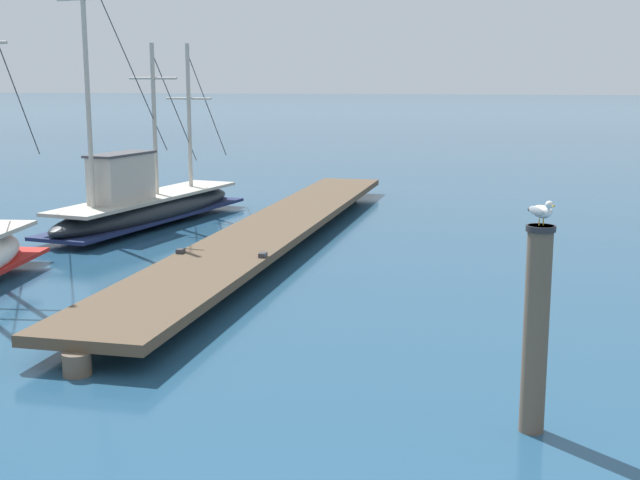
% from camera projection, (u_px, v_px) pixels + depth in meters
% --- Properties ---
extents(floating_dock, '(1.97, 18.08, 0.53)m').
position_uv_depth(floating_dock, '(275.00, 227.00, 18.99)').
color(floating_dock, brown).
rests_on(floating_dock, ground).
extents(fishing_boat_0, '(2.78, 7.83, 6.70)m').
position_uv_depth(fishing_boat_0, '(146.00, 204.00, 21.28)').
color(fishing_boat_0, black).
rests_on(fishing_boat_0, ground).
extents(mooring_piling, '(0.30, 0.30, 2.20)m').
position_uv_depth(mooring_piling, '(536.00, 327.00, 8.69)').
color(mooring_piling, brown).
rests_on(mooring_piling, ground).
extents(perched_seagull, '(0.27, 0.34, 0.26)m').
position_uv_depth(perched_seagull, '(541.00, 211.00, 8.47)').
color(perched_seagull, gold).
rests_on(perched_seagull, mooring_piling).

